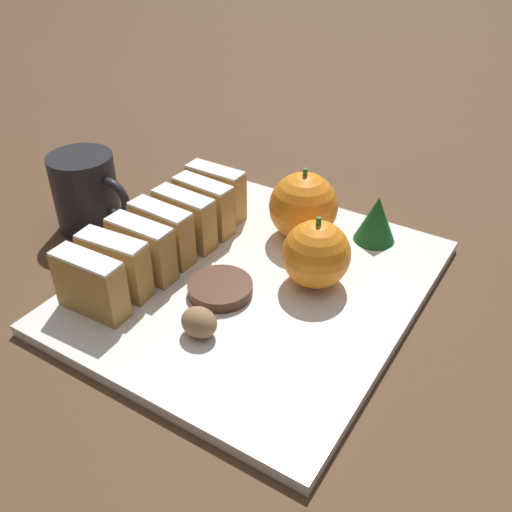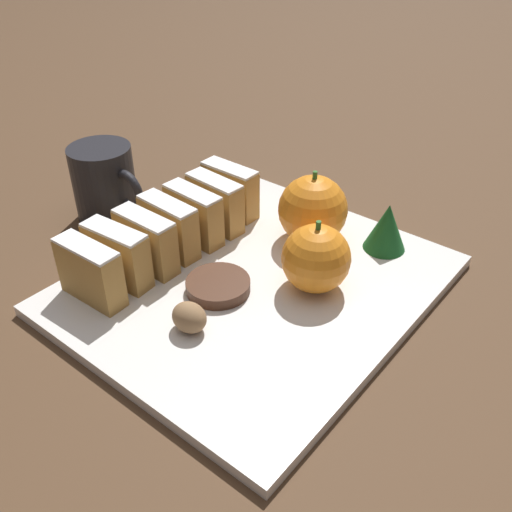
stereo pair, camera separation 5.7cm
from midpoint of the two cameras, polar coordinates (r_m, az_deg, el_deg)
ground_plane at (r=0.59m, az=2.74°, el=-3.43°), size 6.00×6.00×0.00m
serving_platter at (r=0.59m, az=2.76°, el=-2.97°), size 0.31×0.36×0.01m
stollen_slice_front at (r=0.56m, az=-13.51°, el=-1.70°), size 0.07×0.03×0.06m
stollen_slice_second at (r=0.58m, az=-11.02°, el=-0.04°), size 0.07×0.03×0.06m
stollen_slice_third at (r=0.59m, az=-8.28°, el=1.33°), size 0.07×0.02×0.06m
stollen_slice_fourth at (r=0.62m, az=-6.12°, el=2.81°), size 0.07×0.03×0.06m
stollen_slice_fifth at (r=0.63m, az=-3.73°, el=4.02°), size 0.07×0.03×0.06m
stollen_slice_sixth at (r=0.66m, az=-1.66°, el=5.22°), size 0.07×0.03×0.06m
stollen_slice_back at (r=0.68m, az=-0.24°, el=6.54°), size 0.07×0.02×0.06m
orange_near at (r=0.56m, az=8.91°, el=-0.35°), size 0.07×0.07×0.08m
orange_far at (r=0.64m, az=7.99°, el=4.63°), size 0.08×0.08×0.09m
walnut at (r=0.52m, az=-3.34°, el=-6.39°), size 0.03×0.03×0.03m
chocolate_cookie at (r=0.57m, az=-0.96°, el=-3.09°), size 0.06×0.06×0.01m
evergreen_sprig at (r=0.64m, az=15.44°, el=2.73°), size 0.05×0.05×0.05m
coffee_mug at (r=0.71m, az=-12.77°, el=6.98°), size 0.11×0.07×0.09m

